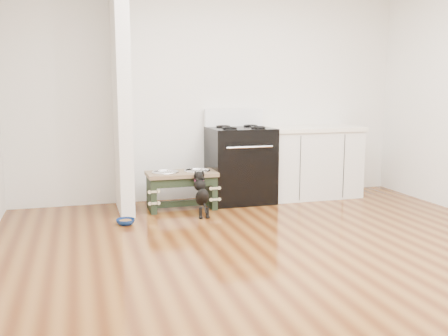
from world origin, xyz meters
TOP-DOWN VIEW (x-y plane):
  - ground at (0.00, 0.00)m, footprint 5.00×5.00m
  - room_shell at (0.00, 0.00)m, footprint 5.00×5.00m
  - partition_wall at (-1.18, 2.10)m, footprint 0.15×0.80m
  - oven_range at (0.25, 2.16)m, footprint 0.76×0.69m
  - cabinet_run at (1.23, 2.18)m, footprint 1.24×0.64m
  - dog_feeder at (-0.53, 1.96)m, footprint 0.80×0.43m
  - puppy at (-0.39, 1.59)m, footprint 0.14×0.41m
  - floor_bowl at (-1.23, 1.45)m, footprint 0.25×0.25m

SIDE VIEW (x-z plane):
  - ground at x=0.00m, z-range 0.00..0.00m
  - floor_bowl at x=-1.23m, z-range 0.00..0.06m
  - puppy at x=-0.39m, z-range 0.02..0.51m
  - dog_feeder at x=-0.53m, z-range 0.08..0.54m
  - cabinet_run at x=1.23m, z-range 0.00..0.91m
  - oven_range at x=0.25m, z-range -0.09..1.05m
  - partition_wall at x=-1.18m, z-range 0.00..2.70m
  - room_shell at x=0.00m, z-range -0.88..4.12m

